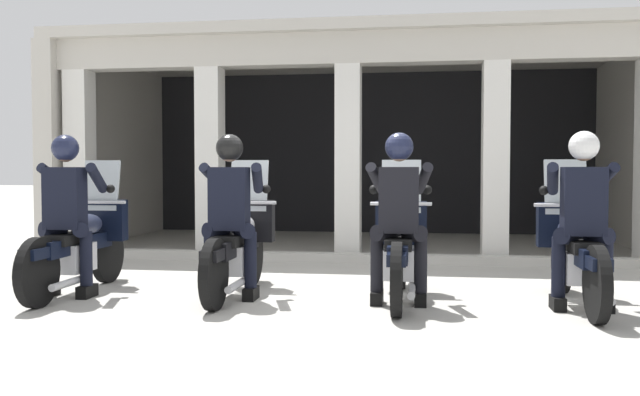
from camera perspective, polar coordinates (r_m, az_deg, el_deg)
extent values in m
plane|color=#A8A59E|center=(9.88, 2.52, -4.86)|extent=(80.00, 80.00, 0.00)
cube|color=black|center=(13.68, 4.15, 3.76)|extent=(9.07, 0.24, 3.15)
cube|color=#BCB7AD|center=(9.78, 2.40, 12.31)|extent=(9.07, 0.36, 0.44)
cube|color=#BCB7AD|center=(11.75, 3.41, 12.11)|extent=(9.07, 4.61, 0.16)
cube|color=#BCB7AD|center=(12.76, -16.91, 3.77)|extent=(0.30, 4.61, 3.15)
cube|color=#BCB7AD|center=(12.04, 24.96, 3.73)|extent=(0.30, 4.61, 3.15)
cube|color=silver|center=(10.82, -19.40, 2.83)|extent=(0.35, 0.36, 2.71)
cube|color=silver|center=(10.05, -9.15, 2.98)|extent=(0.35, 0.36, 2.71)
cube|color=silver|center=(9.63, 2.38, 3.04)|extent=(0.35, 0.36, 2.71)
cube|color=silver|center=(9.64, 14.41, 2.96)|extent=(0.35, 0.36, 2.71)
cube|color=#B7B5AD|center=(9.21, 2.04, -5.01)|extent=(8.67, 0.24, 0.12)
cylinder|color=black|center=(7.90, -17.30, -4.45)|extent=(0.09, 0.64, 0.64)
cylinder|color=black|center=(6.68, -22.53, -5.77)|extent=(0.09, 0.64, 0.64)
cube|color=black|center=(7.88, -17.32, -2.95)|extent=(0.14, 0.44, 0.08)
cube|color=silver|center=(7.24, -19.88, -4.71)|extent=(0.28, 0.44, 0.28)
cube|color=black|center=(7.26, -19.71, -3.65)|extent=(0.18, 1.24, 0.16)
ellipsoid|color=#1E2338|center=(7.44, -18.93, -2.11)|extent=(0.26, 0.48, 0.22)
cube|color=black|center=(7.10, -20.40, -3.23)|extent=(0.24, 0.52, 0.10)
cube|color=black|center=(6.71, -22.29, -4.21)|extent=(0.16, 0.48, 0.10)
cylinder|color=silver|center=(7.83, -17.51, -2.76)|extent=(0.05, 0.24, 0.53)
cube|color=black|center=(7.76, -17.72, -1.76)|extent=(0.52, 0.16, 0.44)
sphere|color=silver|center=(7.85, -17.40, -1.57)|extent=(0.18, 0.18, 0.18)
cube|color=silver|center=(7.73, -17.82, 1.00)|extent=(0.40, 0.14, 0.54)
cylinder|color=silver|center=(7.66, -18.07, -0.32)|extent=(0.62, 0.04, 0.04)
cylinder|color=silver|center=(6.90, -20.36, -6.69)|extent=(0.07, 0.55, 0.07)
cube|color=black|center=(7.06, -20.53, -0.01)|extent=(0.36, 0.22, 0.60)
cube|color=#14193F|center=(7.16, -20.07, 0.19)|extent=(0.05, 0.02, 0.32)
sphere|color=#936B51|center=(7.07, -20.50, 3.68)|extent=(0.21, 0.21, 0.21)
sphere|color=#191E38|center=(7.07, -20.51, 3.93)|extent=(0.26, 0.26, 0.26)
cylinder|color=black|center=(7.03, -19.41, -2.54)|extent=(0.26, 0.29, 0.17)
cylinder|color=black|center=(7.03, -18.95, -4.79)|extent=(0.12, 0.12, 0.53)
cube|color=black|center=(7.08, -18.87, -7.39)|extent=(0.11, 0.26, 0.12)
cylinder|color=black|center=(7.16, -21.40, -2.48)|extent=(0.26, 0.29, 0.17)
cylinder|color=black|center=(7.22, -21.78, -4.64)|extent=(0.12, 0.12, 0.53)
cube|color=black|center=(7.27, -21.70, -7.17)|extent=(0.11, 0.26, 0.12)
cylinder|color=black|center=(7.15, -18.12, 1.58)|extent=(0.19, 0.48, 0.31)
sphere|color=black|center=(7.33, -17.09, 0.75)|extent=(0.09, 0.09, 0.09)
cylinder|color=black|center=(7.36, -21.19, 1.55)|extent=(0.19, 0.48, 0.31)
sphere|color=black|center=(7.56, -20.65, 0.75)|extent=(0.09, 0.09, 0.09)
cylinder|color=black|center=(7.47, -5.66, -4.74)|extent=(0.09, 0.64, 0.64)
cylinder|color=black|center=(6.14, -8.84, -6.32)|extent=(0.09, 0.64, 0.64)
cube|color=black|center=(7.45, -5.66, -3.16)|extent=(0.14, 0.44, 0.08)
cube|color=silver|center=(6.75, -7.21, -5.09)|extent=(0.28, 0.44, 0.28)
cube|color=black|center=(6.78, -7.10, -3.95)|extent=(0.18, 1.24, 0.16)
ellipsoid|color=#B2B2B7|center=(6.97, -6.63, -2.29)|extent=(0.26, 0.48, 0.22)
cube|color=black|center=(6.60, -7.52, -3.52)|extent=(0.24, 0.52, 0.10)
cube|color=black|center=(6.17, -8.69, -4.63)|extent=(0.16, 0.48, 0.10)
cylinder|color=silver|center=(7.39, -5.78, -2.95)|extent=(0.05, 0.24, 0.53)
cube|color=black|center=(7.32, -5.90, -1.91)|extent=(0.52, 0.16, 0.44)
sphere|color=silver|center=(7.42, -5.71, -1.70)|extent=(0.18, 0.18, 0.18)
cube|color=silver|center=(7.28, -5.95, 1.03)|extent=(0.40, 0.14, 0.54)
cylinder|color=silver|center=(7.21, -6.10, -0.38)|extent=(0.62, 0.04, 0.04)
cylinder|color=silver|center=(6.41, -7.00, -7.24)|extent=(0.07, 0.55, 0.07)
cube|color=black|center=(6.55, -7.59, -0.05)|extent=(0.36, 0.22, 0.60)
cube|color=#591414|center=(6.67, -7.30, 0.16)|extent=(0.05, 0.02, 0.32)
sphere|color=tan|center=(6.57, -7.56, 3.92)|extent=(0.21, 0.21, 0.21)
sphere|color=black|center=(6.57, -7.56, 4.19)|extent=(0.26, 0.26, 0.26)
cylinder|color=black|center=(6.56, -6.35, -2.76)|extent=(0.26, 0.29, 0.17)
cylinder|color=black|center=(6.57, -5.83, -5.16)|extent=(0.12, 0.12, 0.53)
cube|color=black|center=(6.63, -5.79, -7.93)|extent=(0.11, 0.26, 0.12)
cylinder|color=black|center=(6.63, -8.69, -2.71)|extent=(0.26, 0.29, 0.17)
cylinder|color=black|center=(6.68, -9.17, -5.05)|extent=(0.12, 0.12, 0.53)
cube|color=black|center=(6.74, -9.12, -7.78)|extent=(0.11, 0.26, 0.12)
cylinder|color=black|center=(6.71, -5.25, 1.64)|extent=(0.19, 0.48, 0.31)
sphere|color=black|center=(6.91, -4.51, 0.75)|extent=(0.09, 0.09, 0.09)
cylinder|color=black|center=(6.83, -8.84, 1.63)|extent=(0.19, 0.48, 0.31)
sphere|color=black|center=(7.05, -8.64, 0.76)|extent=(0.09, 0.09, 0.09)
cylinder|color=black|center=(7.22, 6.80, -5.00)|extent=(0.09, 0.64, 0.64)
cylinder|color=black|center=(5.83, 6.42, -6.77)|extent=(0.09, 0.64, 0.64)
cube|color=black|center=(7.20, 6.81, -3.36)|extent=(0.14, 0.44, 0.08)
cube|color=silver|center=(6.47, 6.62, -5.41)|extent=(0.28, 0.44, 0.28)
cube|color=black|center=(6.50, 6.64, -4.22)|extent=(0.18, 1.24, 0.16)
ellipsoid|color=#B2B2B7|center=(6.70, 6.70, -2.48)|extent=(0.26, 0.48, 0.22)
cube|color=black|center=(6.32, 6.59, -3.78)|extent=(0.24, 0.52, 0.10)
cube|color=black|center=(5.87, 6.45, -4.98)|extent=(0.16, 0.48, 0.10)
cylinder|color=silver|center=(7.13, 6.80, -3.15)|extent=(0.05, 0.24, 0.53)
cube|color=black|center=(7.06, 6.79, -2.07)|extent=(0.52, 0.16, 0.44)
sphere|color=silver|center=(7.16, 6.81, -1.85)|extent=(0.18, 0.18, 0.18)
cube|color=silver|center=(7.02, 6.80, 0.97)|extent=(0.40, 0.14, 0.54)
cylinder|color=silver|center=(6.95, 6.77, -0.49)|extent=(0.62, 0.04, 0.04)
cylinder|color=silver|center=(6.15, 7.64, -7.66)|extent=(0.07, 0.55, 0.07)
cube|color=black|center=(6.27, 6.61, -0.16)|extent=(0.36, 0.22, 0.60)
cube|color=#591414|center=(6.39, 6.64, 0.07)|extent=(0.05, 0.02, 0.32)
sphere|color=tan|center=(6.28, 6.63, 4.00)|extent=(0.21, 0.21, 0.21)
sphere|color=#191E38|center=(6.28, 6.63, 4.27)|extent=(0.26, 0.26, 0.26)
cylinder|color=black|center=(6.31, 7.87, -2.97)|extent=(0.26, 0.29, 0.17)
cylinder|color=black|center=(6.34, 8.40, -5.45)|extent=(0.12, 0.12, 0.53)
cube|color=black|center=(6.40, 8.38, -8.33)|extent=(0.11, 0.26, 0.12)
cylinder|color=black|center=(6.31, 5.33, -2.95)|extent=(0.26, 0.29, 0.17)
cylinder|color=black|center=(6.35, 4.77, -5.42)|extent=(0.12, 0.12, 0.53)
cube|color=black|center=(6.41, 4.77, -8.29)|extent=(0.11, 0.26, 0.12)
cylinder|color=black|center=(6.49, 8.62, 1.60)|extent=(0.19, 0.48, 0.31)
sphere|color=black|center=(6.70, 8.95, 0.68)|extent=(0.09, 0.09, 0.09)
cylinder|color=black|center=(6.50, 4.74, 1.62)|extent=(0.19, 0.48, 0.31)
sphere|color=black|center=(6.72, 4.51, 0.70)|extent=(0.09, 0.09, 0.09)
cylinder|color=black|center=(7.33, 19.51, -5.01)|extent=(0.09, 0.64, 0.64)
cylinder|color=black|center=(5.98, 22.13, -6.71)|extent=(0.09, 0.64, 0.64)
cube|color=black|center=(7.31, 19.54, -3.39)|extent=(0.14, 0.44, 0.08)
cube|color=silver|center=(6.60, 20.78, -5.40)|extent=(0.28, 0.44, 0.28)
cube|color=black|center=(6.63, 20.71, -4.23)|extent=(0.18, 1.24, 0.16)
ellipsoid|color=#1E2338|center=(6.83, 20.34, -2.52)|extent=(0.26, 0.48, 0.22)
cube|color=black|center=(6.45, 21.06, -3.80)|extent=(0.24, 0.52, 0.10)
cube|color=black|center=(6.01, 22.02, -4.96)|extent=(0.16, 0.48, 0.10)
cylinder|color=silver|center=(7.25, 19.63, -3.19)|extent=(0.05, 0.24, 0.53)
cube|color=black|center=(7.18, 19.74, -2.12)|extent=(0.52, 0.16, 0.44)
sphere|color=silver|center=(7.27, 19.59, -1.90)|extent=(0.18, 0.18, 0.18)
cube|color=silver|center=(7.14, 19.82, 0.87)|extent=(0.40, 0.14, 0.54)
cylinder|color=silver|center=(7.07, 19.92, -0.57)|extent=(0.62, 0.04, 0.04)
cylinder|color=silver|center=(6.32, 22.52, -7.55)|extent=(0.07, 0.55, 0.07)
cube|color=black|center=(6.40, 21.15, -0.25)|extent=(0.36, 0.22, 0.60)
cube|color=black|center=(6.51, 20.92, -0.03)|extent=(0.05, 0.02, 0.32)
sphere|color=tan|center=(6.41, 21.17, 3.82)|extent=(0.21, 0.21, 0.21)
sphere|color=silver|center=(6.41, 21.18, 4.09)|extent=(0.26, 0.26, 0.26)
cylinder|color=black|center=(6.47, 22.28, -2.99)|extent=(0.26, 0.29, 0.17)
cylinder|color=black|center=(6.52, 22.76, -5.40)|extent=(0.12, 0.12, 0.53)
cube|color=black|center=(6.58, 22.69, -8.19)|extent=(0.11, 0.26, 0.12)
cylinder|color=black|center=(6.41, 19.85, -3.01)|extent=(0.26, 0.29, 0.17)
cylinder|color=black|center=(6.43, 19.29, -5.45)|extent=(0.12, 0.12, 0.53)
cube|color=black|center=(6.49, 19.23, -8.28)|extent=(0.11, 0.26, 0.12)
cylinder|color=black|center=(6.67, 22.58, 1.46)|extent=(0.19, 0.48, 0.31)
sphere|color=black|center=(6.88, 22.46, 0.57)|extent=(0.09, 0.09, 0.09)
cylinder|color=black|center=(6.57, 18.86, 1.50)|extent=(0.19, 0.48, 0.31)
sphere|color=black|center=(6.78, 18.19, 0.61)|extent=(0.09, 0.09, 0.09)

